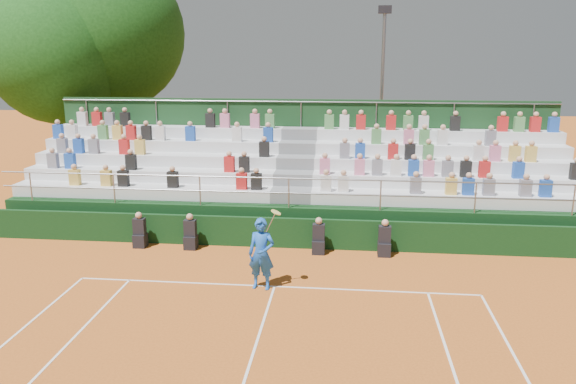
# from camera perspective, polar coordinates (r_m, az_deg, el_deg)

# --- Properties ---
(ground) EXTENTS (90.00, 90.00, 0.00)m
(ground) POSITION_cam_1_polar(r_m,az_deg,el_deg) (15.53, -1.38, -9.59)
(ground) COLOR #BE5E1F
(ground) RESTS_ON ground
(courtside_wall) EXTENTS (20.00, 0.15, 1.00)m
(courtside_wall) POSITION_cam_1_polar(r_m,az_deg,el_deg) (18.33, -0.10, -4.17)
(courtside_wall) COLOR black
(courtside_wall) RESTS_ON ground
(line_officials) EXTENTS (8.31, 0.40, 1.19)m
(line_officials) POSITION_cam_1_polar(r_m,az_deg,el_deg) (18.03, -3.22, -4.58)
(line_officials) COLOR black
(line_officials) RESTS_ON ground
(grandstand) EXTENTS (20.00, 5.20, 4.40)m
(grandstand) POSITION_cam_1_polar(r_m,az_deg,el_deg) (21.27, 0.86, 0.02)
(grandstand) COLOR black
(grandstand) RESTS_ON ground
(tennis_player) EXTENTS (0.91, 0.55, 2.22)m
(tennis_player) POSITION_cam_1_polar(r_m,az_deg,el_deg) (15.09, -2.71, -6.29)
(tennis_player) COLOR blue
(tennis_player) RESTS_ON ground
(tree_west) EXTENTS (6.52, 6.52, 9.43)m
(tree_west) POSITION_cam_1_polar(r_m,az_deg,el_deg) (28.84, -22.34, 12.86)
(tree_west) COLOR #3C2715
(tree_west) RESTS_ON ground
(tree_east) EXTENTS (7.46, 7.46, 10.86)m
(tree_east) POSITION_cam_1_polar(r_m,az_deg,el_deg) (29.70, -17.91, 15.08)
(tree_east) COLOR #3C2715
(tree_east) RESTS_ON ground
(floodlight_mast) EXTENTS (0.60, 0.25, 8.29)m
(floodlight_mast) POSITION_cam_1_polar(r_m,az_deg,el_deg) (27.11, 9.53, 10.85)
(floodlight_mast) COLOR gray
(floodlight_mast) RESTS_ON ground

